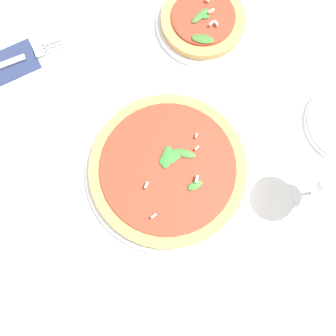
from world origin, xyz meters
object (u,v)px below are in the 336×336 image
pizza_personal_side (203,22)px  fork (12,61)px  wine_glass (336,182)px  pizza_arugula_main (168,170)px

pizza_personal_side → fork: (-0.39, 0.11, -0.01)m
wine_glass → fork: bearing=127.1°
pizza_personal_side → wine_glass: (0.01, -0.41, 0.10)m
pizza_personal_side → wine_glass: wine_glass is taller
pizza_arugula_main → pizza_personal_side: (0.21, 0.25, -0.00)m
pizza_arugula_main → pizza_personal_side: bearing=48.8°
pizza_arugula_main → fork: 0.40m
pizza_arugula_main → wine_glass: (0.22, -0.17, 0.10)m
wine_glass → fork: 0.67m
pizza_personal_side → fork: 0.41m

